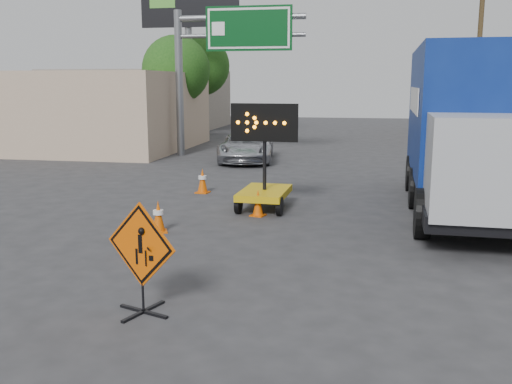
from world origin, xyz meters
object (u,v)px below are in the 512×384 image
(arrow_board, at_px, (265,186))
(pickup_truck, at_px, (247,146))
(construction_sign, at_px, (141,255))
(box_truck, at_px, (469,138))

(arrow_board, relative_size, pickup_truck, 0.59)
(pickup_truck, bearing_deg, arrow_board, -83.24)
(construction_sign, distance_m, box_truck, 10.35)
(arrow_board, xyz_separation_m, pickup_truck, (-2.51, 9.62, 0.03))
(pickup_truck, relative_size, box_truck, 0.53)
(construction_sign, height_order, arrow_board, arrow_board)
(construction_sign, bearing_deg, box_truck, 74.48)
(arrow_board, bearing_deg, construction_sign, -92.11)
(pickup_truck, height_order, box_truck, box_truck)
(arrow_board, distance_m, pickup_truck, 9.94)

